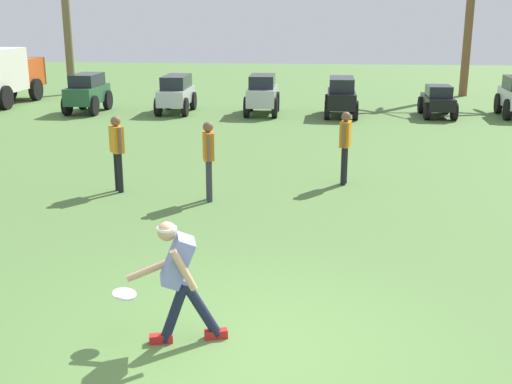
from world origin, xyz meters
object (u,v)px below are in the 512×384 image
(frisbee_in_flight, at_px, (124,294))
(teammate_deep, at_px, (117,147))
(palm_tree_far_left, at_px, (65,3))
(parked_car_slot_e, at_px, (438,101))
(parked_car_slot_a, at_px, (87,92))
(parked_car_slot_c, at_px, (262,93))
(parked_car_slot_b, at_px, (176,93))
(teammate_near_sideline, at_px, (209,154))
(parked_car_slot_d, at_px, (341,95))
(palm_tree_left_of_centre, at_px, (471,4))
(frisbee_thrower, at_px, (179,275))
(teammate_midfield, at_px, (345,141))

(frisbee_in_flight, relative_size, teammate_deep, 0.22)
(palm_tree_far_left, bearing_deg, parked_car_slot_e, -18.59)
(parked_car_slot_a, distance_m, parked_car_slot_c, 6.41)
(parked_car_slot_b, height_order, parked_car_slot_e, parked_car_slot_b)
(parked_car_slot_c, relative_size, palm_tree_far_left, 0.34)
(teammate_near_sideline, relative_size, parked_car_slot_b, 0.65)
(teammate_near_sideline, relative_size, palm_tree_far_left, 0.23)
(frisbee_in_flight, xyz_separation_m, parked_car_slot_e, (6.39, 16.55, 0.03))
(teammate_near_sideline, bearing_deg, parked_car_slot_d, 74.86)
(teammate_deep, relative_size, parked_car_slot_a, 0.66)
(frisbee_in_flight, relative_size, parked_car_slot_d, 0.14)
(parked_car_slot_c, height_order, palm_tree_left_of_centre, palm_tree_left_of_centre)
(parked_car_slot_c, distance_m, parked_car_slot_e, 6.19)
(teammate_near_sideline, bearing_deg, teammate_deep, 165.94)
(parked_car_slot_b, bearing_deg, teammate_deep, -84.31)
(parked_car_slot_d, bearing_deg, parked_car_slot_e, 1.74)
(parked_car_slot_a, height_order, parked_car_slot_d, parked_car_slot_a)
(teammate_near_sideline, relative_size, parked_car_slot_e, 0.70)
(parked_car_slot_c, bearing_deg, parked_car_slot_d, -2.46)
(frisbee_in_flight, xyz_separation_m, teammate_near_sideline, (0.06, 5.52, 0.41))
(parked_car_slot_b, bearing_deg, frisbee_thrower, -77.89)
(palm_tree_far_left, bearing_deg, parked_car_slot_a, -63.58)
(teammate_midfield, xyz_separation_m, palm_tree_left_of_centre, (5.85, 15.58, 2.94))
(parked_car_slot_c, height_order, palm_tree_far_left, palm_tree_far_left)
(parked_car_slot_c, distance_m, parked_car_slot_d, 2.81)
(frisbee_thrower, bearing_deg, parked_car_slot_c, 91.46)
(frisbee_thrower, relative_size, palm_tree_far_left, 0.21)
(parked_car_slot_a, relative_size, parked_car_slot_b, 0.98)
(frisbee_thrower, height_order, teammate_deep, teammate_deep)
(parked_car_slot_b, relative_size, parked_car_slot_d, 0.99)
(frisbee_thrower, xyz_separation_m, parked_car_slot_b, (-3.59, 16.74, -0.08))
(teammate_midfield, height_order, parked_car_slot_b, teammate_midfield)
(parked_car_slot_e, bearing_deg, palm_tree_far_left, 161.41)
(teammate_midfield, height_order, teammate_deep, same)
(teammate_deep, xyz_separation_m, parked_car_slot_a, (-4.30, 10.44, -0.20))
(teammate_midfield, relative_size, palm_tree_left_of_centre, 0.23)
(teammate_deep, distance_m, palm_tree_left_of_centre, 19.83)
(frisbee_thrower, bearing_deg, teammate_near_sideline, 95.86)
(parked_car_slot_d, bearing_deg, frisbee_in_flight, -100.41)
(parked_car_slot_d, distance_m, palm_tree_far_left, 13.30)
(teammate_deep, relative_size, parked_car_slot_d, 0.64)
(teammate_deep, xyz_separation_m, palm_tree_left_of_centre, (10.48, 16.57, 2.94))
(parked_car_slot_d, xyz_separation_m, parked_car_slot_e, (3.37, 0.10, -0.16))
(teammate_midfield, distance_m, palm_tree_left_of_centre, 16.90)
(parked_car_slot_c, relative_size, parked_car_slot_d, 0.97)
(frisbee_thrower, relative_size, parked_car_slot_e, 0.64)
(frisbee_in_flight, relative_size, parked_car_slot_b, 0.14)
(frisbee_in_flight, distance_m, teammate_deep, 6.31)
(teammate_near_sideline, xyz_separation_m, parked_car_slot_c, (0.15, 11.05, -0.20))
(frisbee_in_flight, xyz_separation_m, parked_car_slot_d, (3.02, 16.45, 0.19))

